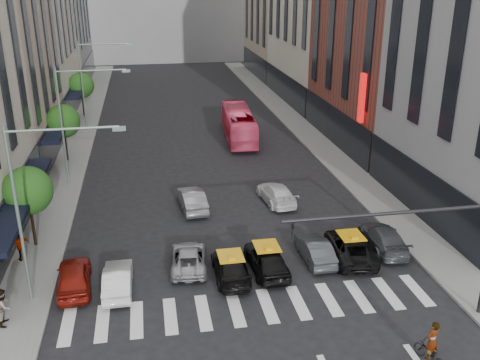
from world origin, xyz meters
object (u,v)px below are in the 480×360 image
taxi_center (266,259)px  pedestrian_near (4,306)px  taxi_left (231,267)px  streetlamp_near (36,192)px  motorcycle (430,354)px  car_red (74,276)px  bus (239,124)px  streetlamp_far (91,74)px  car_white_front (118,279)px  pedestrian_far (21,246)px  streetlamp_mid (74,111)px

taxi_center → pedestrian_near: size_ratio=2.42×
taxi_left → streetlamp_near: bearing=3.8°
motorcycle → car_red: bearing=-48.0°
taxi_center → pedestrian_near: bearing=8.3°
bus → motorcycle: 34.05m
streetlamp_near → streetlamp_far: size_ratio=1.00×
car_white_front → pedestrian_near: size_ratio=2.20×
taxi_center → motorcycle: size_ratio=2.51×
car_white_front → bus: bearing=-112.5°
motorcycle → pedestrian_far: (-18.60, 11.98, 0.56)m
bus → pedestrian_near: bus is taller
car_red → bus: 28.60m
car_white_front → pedestrian_near: 5.51m
car_white_front → streetlamp_far: bearing=-83.6°
streetlamp_far → streetlamp_near: bearing=-90.0°
bus → car_white_front: bearing=71.0°
taxi_left → pedestrian_near: (-11.02, -2.42, 0.42)m
bus → streetlamp_mid: bearing=39.4°
streetlamp_far → taxi_center: streetlamp_far is taller
streetlamp_near → bus: bearing=61.4°
streetlamp_far → car_red: 31.64m
streetlamp_near → pedestrian_near: 5.49m
streetlamp_near → car_white_front: 6.21m
taxi_left → motorcycle: (7.17, -8.28, -0.18)m
bus → streetlamp_near: bearing=65.3°
streetlamp_mid → streetlamp_far: 16.00m
car_white_front → streetlamp_near: bearing=4.4°
bus → motorcycle: bus is taller
bus → car_red: bearing=66.4°
motorcycle → bus: bearing=-105.1°
car_white_front → motorcycle: 15.39m
bus → motorcycle: bearing=97.6°
streetlamp_near → car_white_front: size_ratio=2.23×
streetlamp_mid → car_red: bearing=-86.0°
streetlamp_mid → bus: (14.26, 10.17, -4.39)m
taxi_left → motorcycle: bearing=131.6°
pedestrian_far → bus: bearing=-161.5°
taxi_center → streetlamp_mid: bearing=-56.8°
streetlamp_mid → pedestrian_near: streetlamp_mid is taller
taxi_center → bus: (2.93, 25.38, 0.76)m
streetlamp_mid → motorcycle: 29.43m
bus → taxi_left: bearing=82.9°
streetlamp_near → taxi_center: size_ratio=2.02×
streetlamp_far → pedestrian_far: size_ratio=5.13×
motorcycle → car_white_front: bearing=-50.2°
car_white_front → pedestrian_far: size_ratio=2.30×
pedestrian_far → car_red: bearing=98.7°
car_red → bus: size_ratio=0.39×
car_red → taxi_left: (8.21, -0.31, -0.08)m
taxi_center → motorcycle: bearing=117.4°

